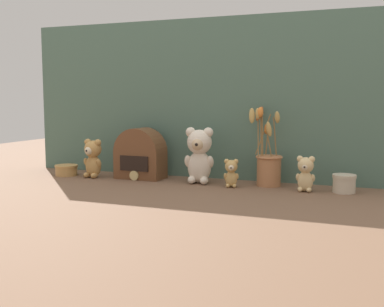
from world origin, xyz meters
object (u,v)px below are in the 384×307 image
teddy_bear_small (306,173)px  decorative_tin_tall (66,170)px  decorative_tin_short (344,183)px  vintage_radio (140,157)px  teddy_bear_medium (93,157)px  flower_vase (268,163)px  teddy_bear_large (199,154)px  teddy_bear_tiny (231,172)px

teddy_bear_small → decorative_tin_tall: teddy_bear_small is taller
decorative_tin_short → vintage_radio: bearing=179.1°
vintage_radio → decorative_tin_tall: 0.36m
teddy_bear_small → decorative_tin_short: bearing=11.5°
teddy_bear_medium → teddy_bear_small: size_ratio=1.26×
flower_vase → decorative_tin_tall: (-0.91, -0.08, -0.07)m
teddy_bear_large → teddy_bear_medium: 0.49m
vintage_radio → teddy_bear_large: bearing=-3.7°
teddy_bear_tiny → vintage_radio: vintage_radio is taller
teddy_bear_medium → vintage_radio: size_ratio=0.77×
flower_vase → decorative_tin_short: flower_vase is taller
teddy_bear_large → decorative_tin_short: 0.58m
vintage_radio → decorative_tin_short: vintage_radio is taller
teddy_bear_medium → decorative_tin_tall: bearing=179.5°
teddy_bear_small → teddy_bear_large: bearing=177.0°
teddy_bear_large → teddy_bear_medium: size_ratio=1.35×
decorative_tin_tall → decorative_tin_short: (1.21, 0.04, 0.01)m
teddy_bear_small → decorative_tin_short: size_ratio=1.55×
teddy_bear_tiny → flower_vase: flower_vase is taller
teddy_bear_small → vintage_radio: 0.72m
teddy_bear_tiny → teddy_bear_large: bearing=164.7°
vintage_radio → decorative_tin_short: size_ratio=2.54×
flower_vase → decorative_tin_short: bearing=-7.3°
teddy_bear_large → teddy_bear_small: size_ratio=1.71×
vintage_radio → decorative_tin_tall: (-0.35, -0.05, -0.07)m
teddy_bear_tiny → decorative_tin_tall: bearing=179.5°
teddy_bear_small → teddy_bear_tiny: (-0.29, -0.02, -0.01)m
teddy_bear_large → vintage_radio: bearing=176.3°
teddy_bear_large → vintage_radio: teddy_bear_large is taller
vintage_radio → decorative_tin_tall: bearing=-171.4°
teddy_bear_large → decorative_tin_short: size_ratio=2.65×
decorative_tin_short → decorative_tin_tall: bearing=-178.1°
decorative_tin_tall → teddy_bear_small: bearing=0.6°
teddy_bear_small → decorative_tin_tall: size_ratio=1.31×
teddy_bear_tiny → decorative_tin_tall: 0.78m
teddy_bear_large → teddy_bear_small: 0.44m
teddy_bear_small → decorative_tin_short: 0.15m
teddy_bear_large → vintage_radio: size_ratio=1.04×
flower_vase → vintage_radio: (-0.56, -0.02, 0.00)m
flower_vase → vintage_radio: bearing=-177.5°
vintage_radio → decorative_tin_short: 0.86m
teddy_bear_medium → decorative_tin_short: bearing=2.2°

